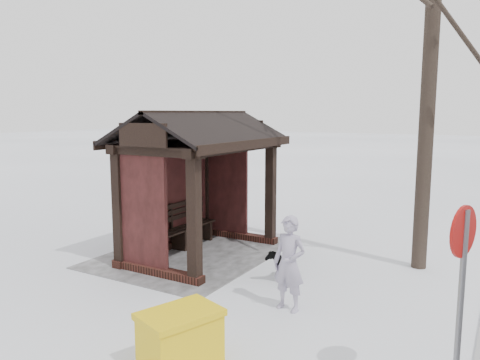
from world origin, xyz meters
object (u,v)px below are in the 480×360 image
(bus_shelter, at_px, (195,155))
(grit_bin, at_px, (180,339))
(road_sign, at_px, (462,261))
(dog, at_px, (281,263))
(pedestrian, at_px, (289,263))

(bus_shelter, bearing_deg, grit_bin, 33.37)
(road_sign, bearing_deg, dog, -108.82)
(road_sign, bearing_deg, grit_bin, -53.36)
(bus_shelter, relative_size, dog, 4.97)
(road_sign, bearing_deg, pedestrian, -98.22)
(pedestrian, height_order, road_sign, road_sign)
(dog, bearing_deg, grit_bin, -84.88)
(bus_shelter, height_order, dog, bus_shelter)
(bus_shelter, xyz_separation_m, grit_bin, (3.85, 2.54, -1.80))
(bus_shelter, relative_size, grit_bin, 3.27)
(bus_shelter, bearing_deg, pedestrian, 60.86)
(pedestrian, height_order, grit_bin, pedestrian)
(bus_shelter, distance_m, grit_bin, 4.95)
(dog, height_order, grit_bin, grit_bin)
(bus_shelter, distance_m, road_sign, 6.21)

